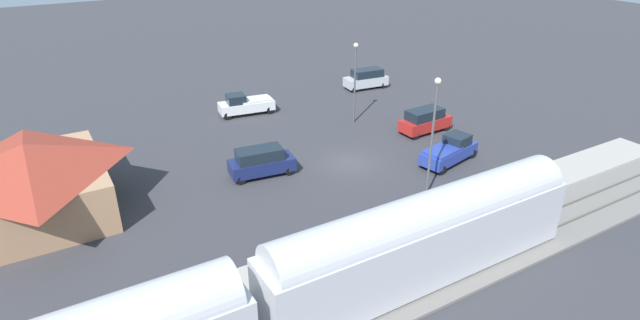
{
  "coord_description": "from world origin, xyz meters",
  "views": [
    {
      "loc": [
        -30.4,
        20.67,
        18.09
      ],
      "look_at": [
        -0.11,
        2.83,
        1.0
      ],
      "focal_mm": 28.56,
      "sensor_mm": 36.0,
      "label": 1
    }
  ],
  "objects_px": {
    "suv_navy": "(261,162)",
    "suv_silver": "(366,78)",
    "suv_red": "(425,120)",
    "pickup_white": "(245,104)",
    "light_pole_lot_center": "(355,73)",
    "station_building": "(32,179)",
    "pickup_blue": "(450,151)",
    "light_pole_near_platform": "(433,126)",
    "pedestrian_on_platform": "(478,197)"
  },
  "relations": [
    {
      "from": "suv_silver",
      "to": "suv_navy",
      "type": "bearing_deg",
      "value": 125.15
    },
    {
      "from": "pickup_white",
      "to": "suv_red",
      "type": "distance_m",
      "value": 17.58
    },
    {
      "from": "station_building",
      "to": "light_pole_lot_center",
      "type": "distance_m",
      "value": 27.49
    },
    {
      "from": "pedestrian_on_platform",
      "to": "suv_red",
      "type": "height_order",
      "value": "suv_red"
    },
    {
      "from": "light_pole_lot_center",
      "to": "pickup_blue",
      "type": "bearing_deg",
      "value": -171.25
    },
    {
      "from": "suv_silver",
      "to": "light_pole_lot_center",
      "type": "height_order",
      "value": "light_pole_lot_center"
    },
    {
      "from": "pickup_white",
      "to": "suv_navy",
      "type": "distance_m",
      "value": 13.49
    },
    {
      "from": "suv_silver",
      "to": "pedestrian_on_platform",
      "type": "bearing_deg",
      "value": 160.23
    },
    {
      "from": "suv_red",
      "to": "suv_navy",
      "type": "xyz_separation_m",
      "value": [
        -0.24,
        16.41,
        0.0
      ]
    },
    {
      "from": "pickup_white",
      "to": "light_pole_lot_center",
      "type": "bearing_deg",
      "value": -132.16
    },
    {
      "from": "pedestrian_on_platform",
      "to": "suv_red",
      "type": "distance_m",
      "value": 14.09
    },
    {
      "from": "suv_red",
      "to": "light_pole_near_platform",
      "type": "distance_m",
      "value": 12.64
    },
    {
      "from": "station_building",
      "to": "pickup_white",
      "type": "relative_size",
      "value": 1.94
    },
    {
      "from": "pedestrian_on_platform",
      "to": "pickup_blue",
      "type": "bearing_deg",
      "value": -30.24
    },
    {
      "from": "suv_red",
      "to": "pickup_white",
      "type": "bearing_deg",
      "value": 44.25
    },
    {
      "from": "station_building",
      "to": "pedestrian_on_platform",
      "type": "bearing_deg",
      "value": -120.35
    },
    {
      "from": "suv_red",
      "to": "pickup_blue",
      "type": "height_order",
      "value": "suv_red"
    },
    {
      "from": "pedestrian_on_platform",
      "to": "pickup_blue",
      "type": "relative_size",
      "value": 0.3
    },
    {
      "from": "station_building",
      "to": "suv_navy",
      "type": "height_order",
      "value": "station_building"
    },
    {
      "from": "suv_silver",
      "to": "light_pole_near_platform",
      "type": "bearing_deg",
      "value": 154.72
    },
    {
      "from": "station_building",
      "to": "light_pole_near_platform",
      "type": "distance_m",
      "value": 26.38
    },
    {
      "from": "station_building",
      "to": "suv_silver",
      "type": "bearing_deg",
      "value": -71.84
    },
    {
      "from": "pickup_blue",
      "to": "station_building",
      "type": "bearing_deg",
      "value": 74.65
    },
    {
      "from": "suv_silver",
      "to": "pickup_blue",
      "type": "relative_size",
      "value": 0.89
    },
    {
      "from": "pedestrian_on_platform",
      "to": "pickup_white",
      "type": "xyz_separation_m",
      "value": [
        25.14,
        5.86,
        -0.25
      ]
    },
    {
      "from": "pickup_blue",
      "to": "suv_silver",
      "type": "bearing_deg",
      "value": -15.71
    },
    {
      "from": "pickup_white",
      "to": "suv_silver",
      "type": "xyz_separation_m",
      "value": [
        0.77,
        -15.17,
        0.12
      ]
    },
    {
      "from": "pedestrian_on_platform",
      "to": "suv_silver",
      "type": "xyz_separation_m",
      "value": [
        25.91,
        -9.31,
        -0.13
      ]
    },
    {
      "from": "light_pole_near_platform",
      "to": "light_pole_lot_center",
      "type": "relative_size",
      "value": 1.14
    },
    {
      "from": "pickup_white",
      "to": "suv_navy",
      "type": "bearing_deg",
      "value": 162.09
    },
    {
      "from": "station_building",
      "to": "light_pole_lot_center",
      "type": "height_order",
      "value": "light_pole_lot_center"
    },
    {
      "from": "pedestrian_on_platform",
      "to": "light_pole_near_platform",
      "type": "height_order",
      "value": "light_pole_near_platform"
    },
    {
      "from": "pickup_white",
      "to": "suv_red",
      "type": "height_order",
      "value": "suv_red"
    },
    {
      "from": "light_pole_lot_center",
      "to": "suv_navy",
      "type": "bearing_deg",
      "value": 114.41
    },
    {
      "from": "light_pole_near_platform",
      "to": "suv_navy",
      "type": "bearing_deg",
      "value": 44.54
    },
    {
      "from": "light_pole_lot_center",
      "to": "station_building",
      "type": "bearing_deg",
      "value": 96.69
    },
    {
      "from": "station_building",
      "to": "suv_navy",
      "type": "bearing_deg",
      "value": -98.88
    },
    {
      "from": "station_building",
      "to": "pickup_white",
      "type": "bearing_deg",
      "value": -61.3
    },
    {
      "from": "pickup_blue",
      "to": "light_pole_lot_center",
      "type": "height_order",
      "value": "light_pole_lot_center"
    },
    {
      "from": "pedestrian_on_platform",
      "to": "suv_navy",
      "type": "distance_m",
      "value": 15.86
    },
    {
      "from": "suv_red",
      "to": "pickup_blue",
      "type": "xyz_separation_m",
      "value": [
        -5.84,
        2.49,
        -0.12
      ]
    },
    {
      "from": "suv_navy",
      "to": "suv_silver",
      "type": "relative_size",
      "value": 1.01
    },
    {
      "from": "suv_red",
      "to": "light_pole_lot_center",
      "type": "bearing_deg",
      "value": 38.46
    },
    {
      "from": "station_building",
      "to": "pickup_white",
      "type": "height_order",
      "value": "station_building"
    },
    {
      "from": "pedestrian_on_platform",
      "to": "pickup_white",
      "type": "height_order",
      "value": "pickup_white"
    },
    {
      "from": "suv_red",
      "to": "pedestrian_on_platform",
      "type": "bearing_deg",
      "value": 152.96
    },
    {
      "from": "suv_navy",
      "to": "suv_silver",
      "type": "xyz_separation_m",
      "value": [
        13.6,
        -19.32,
        0.0
      ]
    },
    {
      "from": "pickup_white",
      "to": "suv_red",
      "type": "relative_size",
      "value": 1.13
    },
    {
      "from": "pickup_white",
      "to": "pedestrian_on_platform",
      "type": "bearing_deg",
      "value": -166.88
    },
    {
      "from": "station_building",
      "to": "suv_silver",
      "type": "distance_m",
      "value": 36.17
    }
  ]
}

